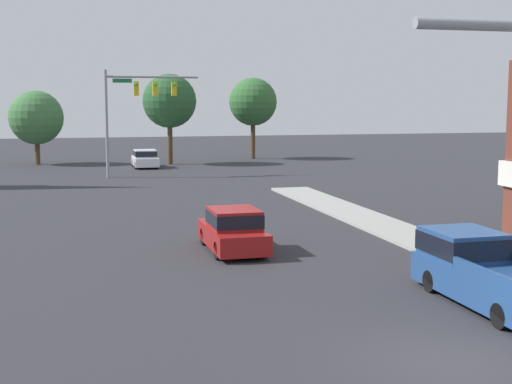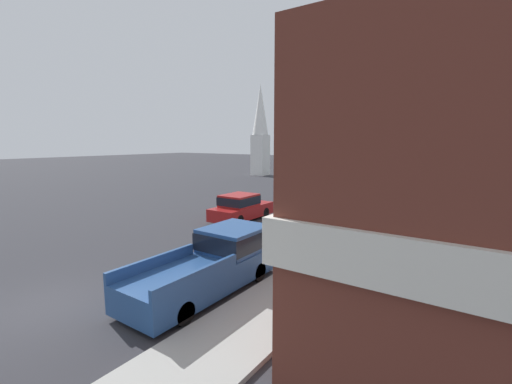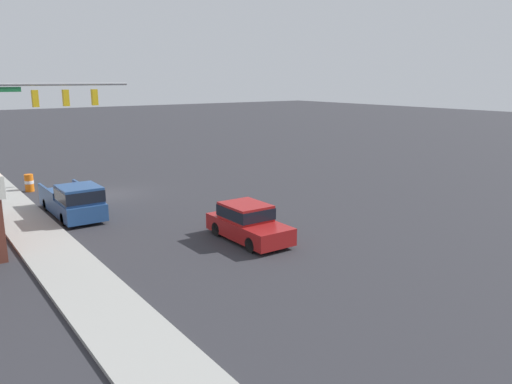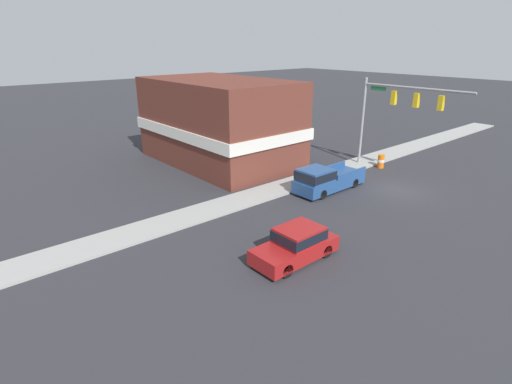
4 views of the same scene
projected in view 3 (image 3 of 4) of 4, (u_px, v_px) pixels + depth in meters
ground_plane at (110, 195)px, 31.44m from camera, size 200.00×200.00×0.00m
sidewalk_curb at (11, 207)px, 28.20m from camera, size 2.40×60.00×0.14m
near_signal_assembly at (41, 106)px, 31.39m from camera, size 8.75×0.49×7.30m
car_lead at (248, 222)px, 22.48m from camera, size 1.90×4.45×1.65m
pickup_truck_parked at (74, 200)px, 26.12m from camera, size 2.01×5.75×1.86m
construction_barrel at (29, 183)px, 32.22m from camera, size 0.56×0.56×1.13m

